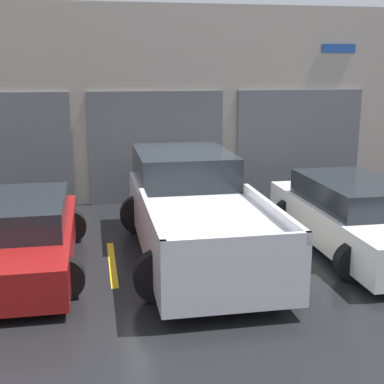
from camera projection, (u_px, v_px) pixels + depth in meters
ground_plane at (185, 237)px, 10.75m from camera, size 28.00×28.00×0.00m
shophouse_building at (162, 107)px, 13.35m from camera, size 16.26×0.68×4.81m
pickup_truck at (194, 210)px, 9.70m from camera, size 2.55×5.40×1.71m
sedan_white at (355, 216)px, 10.02m from camera, size 2.14×4.67×1.29m
sedan_side at (20, 236)px, 8.94m from camera, size 2.15×4.28×1.22m
parking_stripe_left at (112, 263)px, 9.32m from camera, size 0.12×2.20×0.01m
parking_stripe_centre at (277, 252)px, 9.86m from camera, size 0.12×2.20×0.01m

